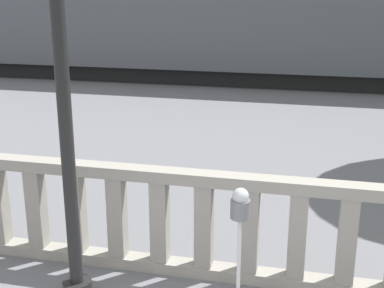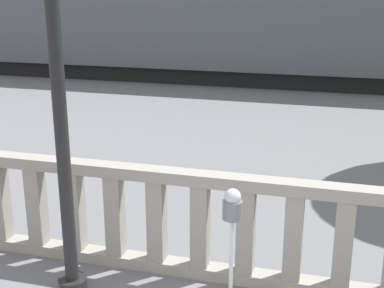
{
  "view_description": "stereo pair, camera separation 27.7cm",
  "coord_description": "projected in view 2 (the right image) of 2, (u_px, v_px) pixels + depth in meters",
  "views": [
    {
      "loc": [
        0.63,
        -2.73,
        3.41
      ],
      "look_at": [
        -0.92,
        3.86,
        1.33
      ],
      "focal_mm": 50.0,
      "sensor_mm": 36.0,
      "label": 1
    },
    {
      "loc": [
        0.9,
        -2.67,
        3.41
      ],
      "look_at": [
        -0.92,
        3.86,
        1.33
      ],
      "focal_mm": 50.0,
      "sensor_mm": 36.0,
      "label": 2
    }
  ],
  "objects": [
    {
      "name": "train_near",
      "position": [
        286.0,
        23.0,
        17.73
      ],
      "size": [
        29.56,
        2.64,
        4.56
      ],
      "color": "black",
      "rests_on": "ground"
    },
    {
      "name": "parking_meter",
      "position": [
        232.0,
        214.0,
        5.28
      ],
      "size": [
        0.2,
        0.2,
        1.47
      ],
      "color": "silver",
      "rests_on": "ground"
    },
    {
      "name": "lamppost",
      "position": [
        54.0,
        36.0,
        5.22
      ],
      "size": [
        0.34,
        0.34,
        5.27
      ],
      "color": "black",
      "rests_on": "ground"
    },
    {
      "name": "balustrade",
      "position": [
        246.0,
        231.0,
        6.13
      ],
      "size": [
        12.52,
        0.24,
        1.31
      ],
      "color": "gray",
      "rests_on": "ground"
    }
  ]
}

